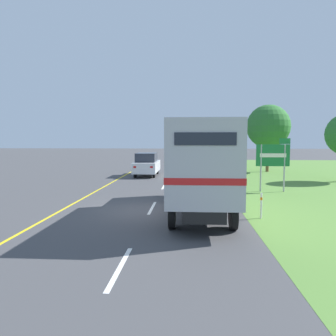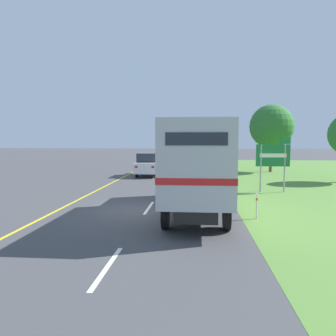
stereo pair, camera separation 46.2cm
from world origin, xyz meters
name	(u,v)px [view 1 (the left image)]	position (x,y,z in m)	size (l,w,h in m)	color
ground_plane	(151,211)	(0.00, 0.00, 0.00)	(200.00, 200.00, 0.00)	#444447
edge_line_yellow	(111,183)	(-3.70, 8.59, 0.00)	(0.12, 53.60, 0.01)	yellow
centre_dash_nearest	(120,267)	(0.00, -6.05, 0.00)	(0.12, 2.60, 0.01)	white
centre_dash_near	(152,208)	(0.00, 0.55, 0.00)	(0.12, 2.60, 0.01)	white
centre_dash_mid_a	(164,186)	(0.00, 7.15, 0.00)	(0.12, 2.60, 0.01)	white
centre_dash_mid_b	(170,175)	(0.00, 13.75, 0.00)	(0.12, 2.60, 0.01)	white
centre_dash_far	(173,168)	(0.00, 20.35, 0.00)	(0.12, 2.60, 0.01)	white
centre_dash_farthest	(176,164)	(0.00, 26.95, 0.00)	(0.12, 2.60, 0.01)	white
horse_trailer_truck	(200,164)	(2.01, -0.28, 1.98)	(2.33, 8.16, 3.54)	black
lead_car_white	(147,164)	(-1.85, 13.24, 0.95)	(1.80, 4.61, 1.87)	black
highway_sign	(274,157)	(6.30, 5.39, 1.94)	(1.85, 0.09, 3.00)	#9E9EA3
roadside_tree_mid	(268,126)	(8.78, 17.26, 4.14)	(3.94, 3.94, 6.12)	brown
delineator_post	(261,205)	(4.25, -1.09, 0.51)	(0.08, 0.08, 0.95)	white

